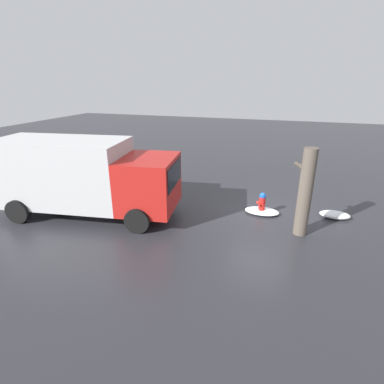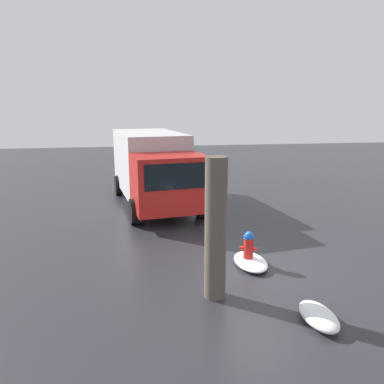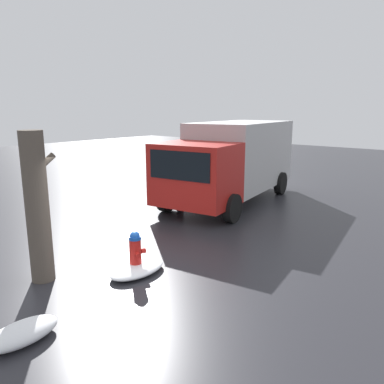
% 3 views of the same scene
% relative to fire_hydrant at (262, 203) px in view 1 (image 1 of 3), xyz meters
% --- Properties ---
extents(ground_plane, '(60.00, 60.00, 0.00)m').
position_rel_fire_hydrant_xyz_m(ground_plane, '(-0.00, 0.00, -0.47)').
color(ground_plane, '#28282D').
extents(fire_hydrant, '(0.36, 0.45, 0.92)m').
position_rel_fire_hydrant_xyz_m(fire_hydrant, '(0.00, 0.00, 0.00)').
color(fire_hydrant, red).
rests_on(fire_hydrant, ground_plane).
extents(tree_trunk, '(0.70, 0.46, 3.04)m').
position_rel_fire_hydrant_xyz_m(tree_trunk, '(-1.44, 1.21, 1.06)').
color(tree_trunk, brown).
rests_on(tree_trunk, ground_plane).
extents(delivery_truck, '(7.26, 3.51, 2.94)m').
position_rel_fire_hydrant_xyz_m(delivery_truck, '(6.71, 2.01, 1.13)').
color(delivery_truck, red).
rests_on(delivery_truck, ground_plane).
extents(pedestrian, '(0.38, 0.38, 1.76)m').
position_rel_fire_hydrant_xyz_m(pedestrian, '(4.43, 2.64, 0.49)').
color(pedestrian, '#23232D').
rests_on(pedestrian, ground_plane).
extents(snow_pile_by_hydrant, '(1.12, 0.61, 0.28)m').
position_rel_fire_hydrant_xyz_m(snow_pile_by_hydrant, '(-2.76, -0.52, -0.33)').
color(snow_pile_by_hydrant, white).
rests_on(snow_pile_by_hydrant, ground_plane).
extents(snow_pile_curbside, '(1.34, 0.80, 0.21)m').
position_rel_fire_hydrant_xyz_m(snow_pile_curbside, '(-0.02, -0.06, -0.37)').
color(snow_pile_curbside, white).
rests_on(snow_pile_curbside, ground_plane).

